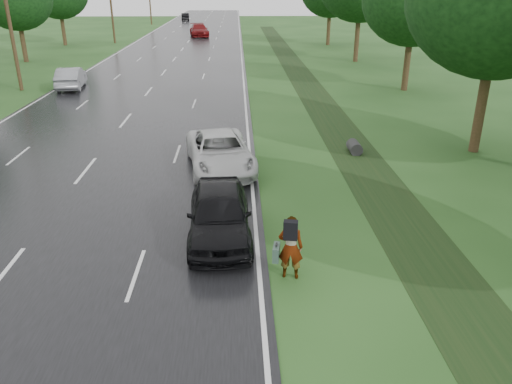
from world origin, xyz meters
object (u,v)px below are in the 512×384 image
at_px(pedestrian, 290,246).
at_px(white_pickup, 220,152).
at_px(dark_sedan, 219,214).
at_px(silver_sedan, 71,78).

distance_m(pedestrian, white_pickup, 8.42).
distance_m(white_pickup, dark_sedan, 5.97).
distance_m(white_pickup, silver_sedan, 20.69).
relative_size(pedestrian, dark_sedan, 0.38).
bearing_deg(silver_sedan, white_pickup, 114.97).
bearing_deg(pedestrian, white_pickup, -66.30).
relative_size(dark_sedan, silver_sedan, 1.00).
bearing_deg(dark_sedan, white_pickup, 89.48).
relative_size(white_pickup, dark_sedan, 1.16).
xyz_separation_m(pedestrian, white_pickup, (-2.02, 8.18, -0.13)).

